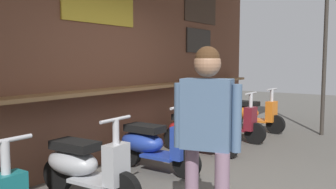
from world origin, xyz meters
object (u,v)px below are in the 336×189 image
Objects in this scene: scooter_red at (196,130)px; scooter_maroon at (227,120)px; scooter_silver at (83,165)px; scooter_blue at (151,144)px; shopper_browsing at (207,124)px; scooter_orange at (251,113)px.

scooter_red is 1.00× the size of scooter_maroon.
scooter_silver is 1.00× the size of scooter_blue.
scooter_silver is 1.75m from shopper_browsing.
scooter_maroon is at bearing -170.80° from shopper_browsing.
scooter_maroon is at bearing 86.64° from scooter_silver.
shopper_browsing reaches higher than scooter_orange.
scooter_blue is at bearing -85.59° from scooter_orange.
scooter_blue is at bearing -91.35° from scooter_red.
scooter_blue is 1.00× the size of scooter_maroon.
scooter_silver and scooter_orange have the same top height.
scooter_maroon is (3.69, 0.00, 0.00)m from scooter_silver.
scooter_red and scooter_orange have the same top height.
scooter_orange is at bearing 89.22° from scooter_blue.
scooter_silver is 1.00× the size of scooter_maroon.
scooter_maroon is (1.21, 0.00, 0.00)m from scooter_red.
scooter_red is at bearing -161.73° from shopper_browsing.
scooter_maroon is (2.43, -0.00, 0.00)m from scooter_blue.
scooter_orange is at bearing 91.01° from scooter_maroon.
scooter_blue is 1.00× the size of scooter_red.
scooter_blue and scooter_orange have the same top height.
scooter_blue and scooter_maroon have the same top height.
scooter_silver is at bearing -88.98° from scooter_maroon.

